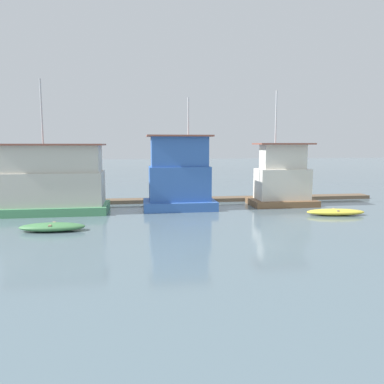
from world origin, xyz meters
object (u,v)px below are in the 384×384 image
mooring_post_near_left (196,193)px  mooring_post_far_left (70,194)px  houseboat_brown (282,180)px  houseboat_blue (179,177)px  dinghy_green (52,227)px  houseboat_green (54,181)px  dinghy_yellow (335,212)px

mooring_post_near_left → mooring_post_far_left: bearing=180.0°
houseboat_brown → houseboat_blue: bearing=-175.2°
dinghy_green → mooring_post_far_left: bearing=93.2°
houseboat_blue → mooring_post_far_left: (-8.49, 2.72, -1.54)m
houseboat_green → dinghy_green: bearing=-80.0°
houseboat_brown → dinghy_yellow: bearing=-66.6°
houseboat_brown → dinghy_green: (-16.43, -6.95, -1.84)m
dinghy_green → mooring_post_far_left: (-0.50, 8.96, 0.71)m
houseboat_blue → mooring_post_near_left: size_ratio=4.80×
mooring_post_near_left → houseboat_brown: bearing=-16.5°
houseboat_blue → dinghy_green: 10.39m
houseboat_brown → mooring_post_near_left: 7.17m
houseboat_blue → mooring_post_far_left: 9.05m
houseboat_brown → dinghy_yellow: houseboat_brown is taller
houseboat_green → houseboat_blue: size_ratio=1.13×
houseboat_brown → mooring_post_near_left: (-6.78, 2.01, -1.21)m
mooring_post_near_left → houseboat_blue: bearing=-121.5°
houseboat_green → mooring_post_far_left: 3.28m
dinghy_yellow → mooring_post_near_left: size_ratio=2.38×
houseboat_blue → dinghy_yellow: 11.48m
houseboat_brown → dinghy_green: houseboat_brown is taller
dinghy_yellow → mooring_post_far_left: 20.17m
houseboat_blue → mooring_post_near_left: bearing=58.5°
houseboat_blue → houseboat_brown: size_ratio=0.92×
dinghy_green → mooring_post_near_left: mooring_post_near_left is taller
dinghy_green → dinghy_yellow: 18.62m
dinghy_yellow → houseboat_green: bearing=168.9°
dinghy_green → mooring_post_near_left: size_ratio=2.14×
dinghy_yellow → dinghy_green: bearing=-173.2°
houseboat_green → houseboat_blue: (9.05, 0.20, 0.16)m
houseboat_brown → dinghy_yellow: size_ratio=2.19×
mooring_post_far_left → mooring_post_near_left: bearing=0.0°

